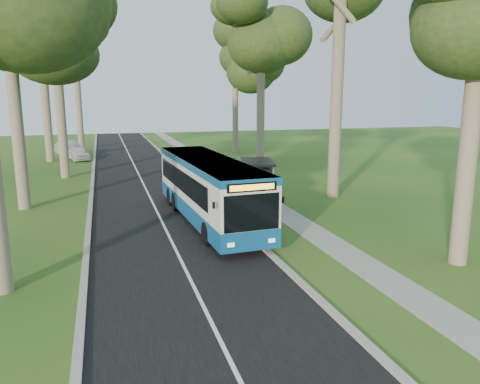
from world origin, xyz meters
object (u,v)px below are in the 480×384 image
object	(u,v)px
bus	(209,190)
bus_stop_sign	(256,192)
bus_shelter	(262,176)
car_silver	(69,148)
litter_bin	(244,203)
car_white	(78,153)

from	to	relation	value
bus	bus_stop_sign	xyz separation A→B (m)	(2.18, -0.89, -0.05)
bus_shelter	car_silver	size ratio (longest dim) A/B	0.74
bus_shelter	car_silver	world-z (taller)	bus_shelter
litter_bin	car_silver	distance (m)	29.87
bus	car_white	world-z (taller)	bus
litter_bin	car_white	xyz separation A→B (m)	(-9.53, 24.32, 0.20)
bus	bus_stop_sign	bearing A→B (deg)	-25.42
bus_shelter	car_white	world-z (taller)	bus_shelter
car_white	car_silver	distance (m)	3.77
litter_bin	car_silver	bearing A→B (deg)	110.57
car_white	bus_shelter	bearing A→B (deg)	-84.27
car_white	car_silver	size ratio (longest dim) A/B	0.87
litter_bin	bus_shelter	bearing A→B (deg)	13.16
bus_shelter	car_white	size ratio (longest dim) A/B	0.85
car_white	bus	bearing A→B (deg)	-92.28
litter_bin	bus_stop_sign	bearing A→B (deg)	-91.50
bus	car_silver	size ratio (longest dim) A/B	2.60
bus_stop_sign	car_silver	xyz separation A→B (m)	(-10.44, 30.19, -0.82)
bus	car_white	distance (m)	26.69
bus_shelter	litter_bin	size ratio (longest dim) A/B	3.59
litter_bin	car_silver	world-z (taller)	car_silver
car_silver	car_white	bearing A→B (deg)	-98.84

